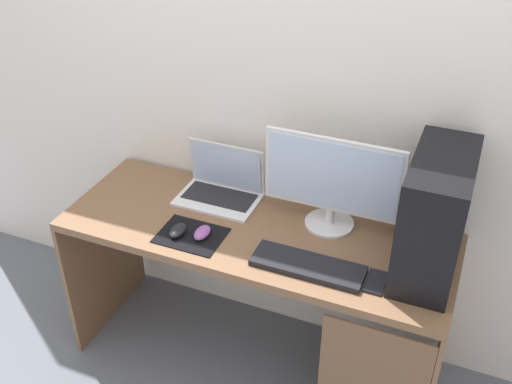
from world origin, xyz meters
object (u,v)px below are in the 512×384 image
(keyboard, at_px, (308,266))
(mouse_left, at_px, (202,233))
(pc_tower, at_px, (435,216))
(monitor, at_px, (332,182))
(cell_phone, at_px, (376,282))
(laptop, at_px, (221,187))
(mouse_right, at_px, (178,231))

(keyboard, relative_size, mouse_left, 4.38)
(pc_tower, xyz_separation_m, monitor, (-0.40, 0.11, -0.02))
(pc_tower, relative_size, cell_phone, 3.54)
(mouse_left, xyz_separation_m, cell_phone, (0.70, -0.00, -0.02))
(laptop, height_order, keyboard, laptop)
(mouse_left, bearing_deg, monitor, 31.15)
(cell_phone, bearing_deg, monitor, 133.57)
(mouse_left, xyz_separation_m, mouse_right, (-0.09, -0.03, 0.00))
(cell_phone, bearing_deg, laptop, 158.58)
(monitor, height_order, mouse_left, monitor)
(laptop, relative_size, mouse_left, 3.62)
(cell_phone, bearing_deg, mouse_left, 179.69)
(cell_phone, bearing_deg, mouse_right, -178.46)
(mouse_left, distance_m, mouse_right, 0.10)
(monitor, height_order, laptop, monitor)
(laptop, height_order, mouse_left, laptop)
(pc_tower, distance_m, monitor, 0.42)
(mouse_left, bearing_deg, mouse_right, -165.26)
(pc_tower, height_order, monitor, pc_tower)
(pc_tower, distance_m, mouse_right, 0.98)
(keyboard, bearing_deg, cell_phone, 3.72)
(pc_tower, distance_m, keyboard, 0.49)
(keyboard, xyz_separation_m, mouse_right, (-0.54, -0.01, 0.01))
(laptop, bearing_deg, keyboard, -31.84)
(pc_tower, relative_size, monitor, 0.84)
(monitor, bearing_deg, mouse_right, -151.46)
(laptop, height_order, mouse_right, laptop)
(keyboard, distance_m, cell_phone, 0.25)
(pc_tower, xyz_separation_m, keyboard, (-0.40, -0.18, -0.22))
(monitor, xyz_separation_m, cell_phone, (0.26, -0.27, -0.20))
(laptop, bearing_deg, cell_phone, -21.42)
(laptop, bearing_deg, monitor, -2.87)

